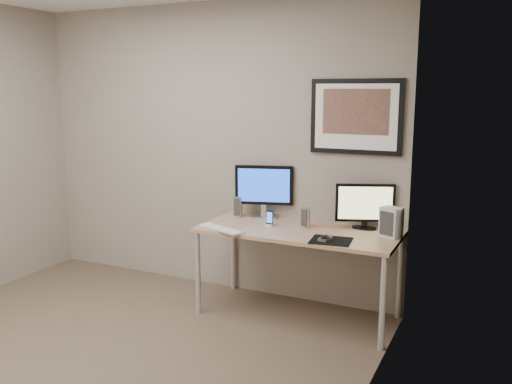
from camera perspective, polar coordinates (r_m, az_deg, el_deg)
floor at (r=4.04m, az=-17.15°, el=-16.74°), size 3.60×3.60×0.00m
room at (r=3.95m, az=-14.05°, el=7.65°), size 3.60×3.60×3.60m
desk at (r=4.38m, az=4.47°, el=-4.78°), size 1.60×0.70×0.73m
framed_art at (r=4.44m, az=10.47°, el=7.81°), size 0.75×0.04×0.60m
monitor_large at (r=4.70m, az=0.83°, el=0.33°), size 0.49×0.22×0.46m
monitor_tv at (r=4.41m, az=11.39°, el=-1.35°), size 0.45×0.20×0.37m
speaker_left at (r=4.77m, az=-1.88°, el=-1.53°), size 0.08×0.08×0.18m
speaker_right at (r=4.42m, az=5.30°, el=-2.66°), size 0.08×0.08×0.17m
phone_dock at (r=4.45m, az=1.46°, el=-2.78°), size 0.06×0.06×0.13m
keyboard at (r=4.35m, az=-3.73°, el=-3.90°), size 0.47×0.27×0.02m
mousepad at (r=4.07m, az=7.90°, el=-5.08°), size 0.33×0.30×0.00m
mouse at (r=4.06m, az=7.32°, el=-4.80°), size 0.08×0.12×0.04m
fan_unit at (r=4.23m, az=14.03°, el=-3.11°), size 0.18×0.16×0.23m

